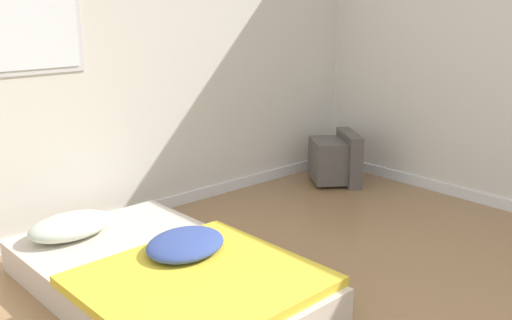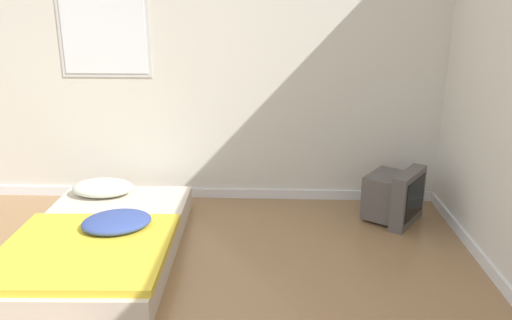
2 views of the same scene
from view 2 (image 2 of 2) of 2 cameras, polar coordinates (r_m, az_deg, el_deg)
The scene contains 3 objects.
wall_back at distance 4.59m, azimuth -12.97°, elevation 11.20°, with size 7.71×0.08×2.60m.
mattress_bed at distance 3.85m, azimuth -17.31°, elevation -8.55°, with size 1.15×1.85×0.33m.
crt_tv at distance 4.33m, azimuth 15.53°, elevation -4.00°, with size 0.56×0.58×0.46m.
Camera 2 is at (1.18, -1.64, 1.77)m, focal length 35.00 mm.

